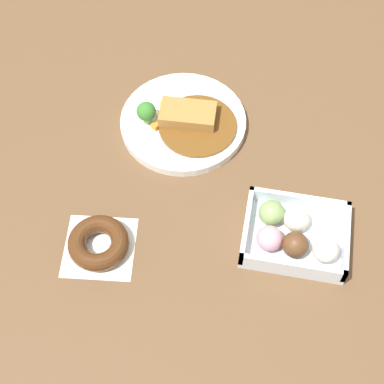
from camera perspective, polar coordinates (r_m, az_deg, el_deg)
The scene contains 4 objects.
ground_plane at distance 1.12m, azimuth 4.84°, elevation 3.27°, with size 1.60×1.60×0.00m, color brown.
curry_plate at distance 1.15m, azimuth -0.86°, elevation 6.95°, with size 0.25×0.25×0.07m.
donut_box at distance 1.02m, azimuth 9.84°, elevation -4.13°, with size 0.18×0.14×0.06m.
chocolate_ring_donut at distance 1.02m, azimuth -9.12°, elevation -4.96°, with size 0.14×0.14×0.03m.
Camera 1 is at (0.03, -0.66, 0.91)m, focal length 54.58 mm.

